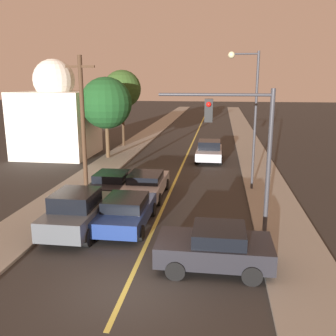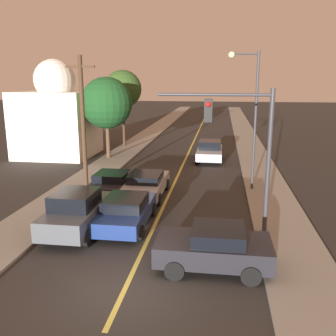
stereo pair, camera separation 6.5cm
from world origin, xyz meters
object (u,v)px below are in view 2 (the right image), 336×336
tree_left_near (123,89)px  car_far_oncoming (210,151)px  car_near_lane_second (146,184)px  utility_pole_left (83,121)px  tree_left_far (107,103)px  car_near_lane_front (126,211)px  car_crossing_right (214,247)px  traffic_signal_mast (243,136)px  car_outer_lane_front (77,211)px  streetlamp_right (249,104)px  domed_building_left (57,117)px  car_outer_lane_second (113,183)px

tree_left_near → car_far_oncoming: bearing=-31.9°
car_near_lane_second → car_far_oncoming: 10.23m
utility_pole_left → tree_left_far: 8.67m
car_near_lane_front → utility_pole_left: size_ratio=0.61×
car_crossing_right → traffic_signal_mast: size_ratio=0.66×
car_outer_lane_front → car_crossing_right: 6.10m
streetlamp_right → domed_building_left: bearing=151.2°
car_near_lane_second → domed_building_left: bearing=133.0°
car_crossing_right → utility_pole_left: 11.48m
car_outer_lane_front → tree_left_far: size_ratio=0.68×
tree_left_far → car_near_lane_second: bearing=-62.1°
streetlamp_right → car_outer_lane_second: bearing=-164.7°
car_near_lane_front → utility_pole_left: (-3.63, 4.99, 3.23)m
car_outer_lane_front → car_crossing_right: (5.65, -2.29, -0.14)m
car_outer_lane_front → car_far_oncoming: (4.93, 14.91, -0.12)m
car_near_lane_second → traffic_signal_mast: 7.16m
car_near_lane_second → car_outer_lane_second: size_ratio=1.11×
car_near_lane_front → car_crossing_right: 4.95m
car_outer_lane_front → car_crossing_right: bearing=-22.1°
domed_building_left → tree_left_near: bearing=47.7°
car_near_lane_front → car_crossing_right: (3.80, -3.17, 0.04)m
tree_left_far → domed_building_left: 4.70m
car_near_lane_second → traffic_signal_mast: bearing=-41.6°
car_near_lane_front → tree_left_far: (-4.92, 13.55, 3.68)m
car_crossing_right → streetlamp_right: size_ratio=0.51×
tree_left_near → domed_building_left: (-4.32, -4.75, -2.09)m
utility_pole_left → tree_left_far: size_ratio=1.17×
car_near_lane_front → car_outer_lane_front: bearing=-154.6°
car_far_oncoming → tree_left_near: 10.62m
car_near_lane_second → tree_left_far: (-4.92, 9.28, 3.69)m
utility_pole_left → domed_building_left: size_ratio=0.94×
car_far_oncoming → domed_building_left: (-12.48, 0.34, 2.44)m
car_crossing_right → utility_pole_left: utility_pole_left is taller
car_near_lane_second → tree_left_near: (-5.08, 14.84, 4.60)m
traffic_signal_mast → car_crossing_right: bearing=-106.4°
traffic_signal_mast → tree_left_far: size_ratio=0.91×
traffic_signal_mast → tree_left_near: 21.49m
car_outer_lane_front → tree_left_near: (-3.23, 19.99, 4.41)m
car_far_oncoming → tree_left_near: (-8.15, 5.08, 4.53)m
traffic_signal_mast → car_outer_lane_front: bearing=-172.0°
utility_pole_left → car_far_oncoming: bearing=53.4°
car_near_lane_second → tree_left_far: bearing=117.9°
car_crossing_right → tree_left_near: 24.41m
car_outer_lane_second → tree_left_far: bearing=108.3°
car_outer_lane_front → car_near_lane_front: bearing=25.4°
car_far_oncoming → car_outer_lane_front: bearing=71.7°
car_near_lane_front → car_outer_lane_front: (-1.85, -0.88, 0.18)m
tree_left_far → domed_building_left: bearing=169.7°
car_near_lane_second → domed_building_left: size_ratio=0.58×
traffic_signal_mast → domed_building_left: bearing=134.7°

